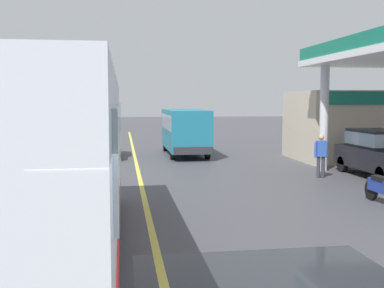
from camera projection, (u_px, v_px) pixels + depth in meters
The scene contains 8 objects.
ground at pixel (135, 158), 24.37m from camera, with size 120.00×120.00×0.00m, color #424247.
lane_divider_stripe at pixel (138, 172), 19.45m from camera, with size 0.16×50.00×0.01m, color #D8CC4C.
coach_bus_main at pixel (47, 169), 8.41m from camera, with size 2.60×11.04×3.69m.
car_at_pump at pixel (378, 151), 18.16m from camera, with size 1.70×4.20×1.82m.
minibus_opposing_lane at pixel (185, 128), 25.51m from camera, with size 2.04×6.13×2.44m.
motorcycle_parked_forecourt at pixel (382, 189), 13.39m from camera, with size 0.55×1.80×0.92m.
pedestrian_near_pump at pixel (321, 153), 17.95m from camera, with size 0.55×0.22×1.66m.
car_trailing_behind_bus at pixel (101, 138), 24.49m from camera, with size 1.70×4.20×1.82m.
Camera 1 is at (-0.62, -4.37, 2.94)m, focal length 44.22 mm.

